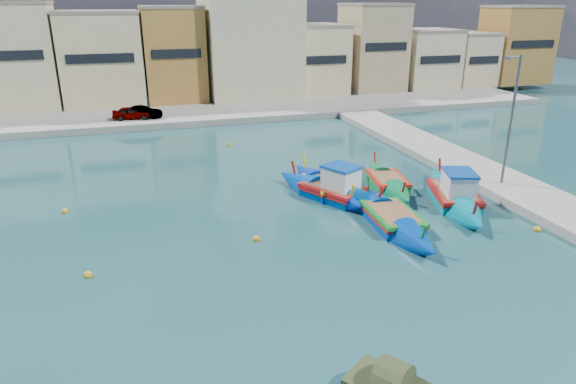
{
  "coord_description": "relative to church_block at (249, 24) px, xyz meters",
  "views": [
    {
      "loc": [
        -3.44,
        -18.06,
        10.85
      ],
      "look_at": [
        4.0,
        6.0,
        1.4
      ],
      "focal_mm": 32.0,
      "sensor_mm": 36.0,
      "label": 1
    }
  ],
  "objects": [
    {
      "name": "luzzu_green",
      "position": [
        -2.75,
        -31.18,
        -8.12
      ],
      "size": [
        3.17,
        8.61,
        2.65
      ],
      "color": "#002BAA",
      "rests_on": "ground"
    },
    {
      "name": "church_block",
      "position": [
        0.0,
        0.0,
        0.0
      ],
      "size": [
        10.0,
        10.0,
        19.1
      ],
      "color": "beige",
      "rests_on": "ground"
    },
    {
      "name": "north_townhouses",
      "position": [
        -3.32,
        -0.64,
        -3.41
      ],
      "size": [
        83.2,
        7.87,
        10.19
      ],
      "color": "beige",
      "rests_on": "ground"
    },
    {
      "name": "luzzu_cyan_mid",
      "position": [
        1.26,
        -31.33,
        -8.16
      ],
      "size": [
        3.3,
        8.31,
        2.4
      ],
      "color": "#0B7644",
      "rests_on": "ground"
    },
    {
      "name": "luzzu_blue_cabin",
      "position": [
        -2.65,
        -32.25,
        -8.02
      ],
      "size": [
        6.21,
        8.96,
        3.19
      ],
      "color": "#0045AA",
      "rests_on": "ground"
    },
    {
      "name": "quay_street_lamp",
      "position": [
        7.44,
        -34.0,
        -4.07
      ],
      "size": [
        1.18,
        0.16,
        8.0
      ],
      "color": "#595B60",
      "rests_on": "ground"
    },
    {
      "name": "mooring_buoys",
      "position": [
        -8.91,
        -34.83,
        -8.33
      ],
      "size": [
        23.17,
        27.88,
        0.36
      ],
      "color": "gold",
      "rests_on": "ground"
    },
    {
      "name": "parked_cars",
      "position": [
        -17.97,
        -9.5,
        -7.25
      ],
      "size": [
        17.52,
        1.73,
        1.15
      ],
      "color": "#4C1919",
      "rests_on": "north_quay"
    },
    {
      "name": "luzzu_turquoise_cabin",
      "position": [
        3.6,
        -34.92,
        -8.03
      ],
      "size": [
        5.19,
        10.03,
        3.17
      ],
      "color": "#008397",
      "rests_on": "ground"
    },
    {
      "name": "ground",
      "position": [
        -10.0,
        -40.0,
        -8.41
      ],
      "size": [
        160.0,
        160.0,
        0.0
      ],
      "primitive_type": "plane",
      "color": "#174445",
      "rests_on": "ground"
    },
    {
      "name": "north_quay",
      "position": [
        -10.0,
        -8.0,
        -8.11
      ],
      "size": [
        80.0,
        8.0,
        0.6
      ],
      "primitive_type": "cube",
      "color": "gray",
      "rests_on": "ground"
    },
    {
      "name": "luzzu_blue_south",
      "position": [
        -1.2,
        -36.61,
        -8.13
      ],
      "size": [
        2.7,
        9.32,
        2.66
      ],
      "color": "#0039A8",
      "rests_on": "ground"
    }
  ]
}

